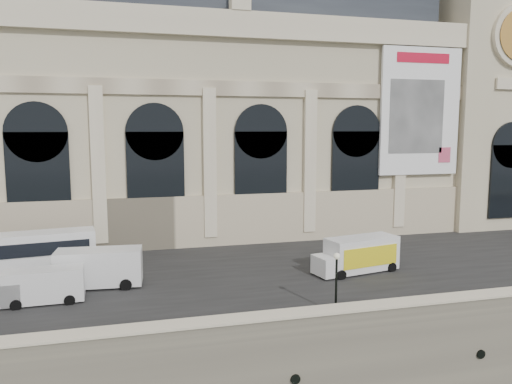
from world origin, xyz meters
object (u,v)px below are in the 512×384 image
at_px(bus_left, 18,253).
at_px(lamp_right, 336,284).
at_px(box_truck, 358,255).
at_px(van_c, 94,268).
at_px(van_b, 39,286).

distance_m(bus_left, lamp_right, 24.44).
distance_m(bus_left, box_truck, 26.27).
bearing_deg(van_c, box_truck, -4.09).
height_order(van_b, lamp_right, lamp_right).
relative_size(box_truck, lamp_right, 1.88).
relative_size(van_b, lamp_right, 1.35).
height_order(box_truck, lamp_right, lamp_right).
relative_size(van_c, lamp_right, 1.65).
xyz_separation_m(van_b, lamp_right, (17.88, -6.66, 0.75)).
distance_m(van_b, van_c, 4.15).
xyz_separation_m(bus_left, box_truck, (25.65, -5.70, -0.45)).
distance_m(bus_left, van_c, 7.19).
height_order(bus_left, box_truck, bus_left).
height_order(van_c, box_truck, box_truck).
bearing_deg(lamp_right, van_b, 159.57).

